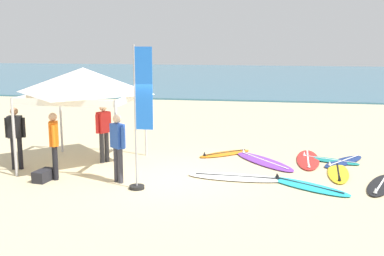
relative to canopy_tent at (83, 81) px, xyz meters
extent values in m
plane|color=beige|center=(2.54, -0.81, -2.39)|extent=(80.00, 80.00, 0.00)
cube|color=#386B84|center=(2.54, 32.58, -2.34)|extent=(80.00, 36.00, 0.10)
cylinder|color=#B7B7BC|center=(-1.37, -1.37, -1.36)|extent=(0.07, 0.07, 2.05)
cylinder|color=#B7B7BC|center=(1.37, -1.37, -1.36)|extent=(0.07, 0.07, 2.05)
cylinder|color=#B7B7BC|center=(-1.37, 1.37, -1.36)|extent=(0.07, 0.07, 2.05)
cylinder|color=#B7B7BC|center=(1.37, 1.37, -1.36)|extent=(0.07, 0.07, 2.05)
cube|color=white|center=(0.00, -1.37, -0.43)|extent=(2.74, 0.03, 0.18)
cube|color=white|center=(0.00, 1.37, -0.43)|extent=(2.74, 0.03, 0.18)
cube|color=white|center=(-1.37, 0.00, -0.43)|extent=(0.03, 2.74, 0.18)
cube|color=white|center=(1.37, 0.00, -0.43)|extent=(0.03, 2.74, 0.18)
pyramid|color=white|center=(0.00, 0.00, 0.01)|extent=(2.86, 2.86, 0.70)
ellipsoid|color=yellow|center=(6.92, 0.24, -2.35)|extent=(0.72, 2.06, 0.07)
cube|color=black|center=(6.92, 0.24, -2.31)|extent=(0.19, 1.71, 0.01)
cone|color=black|center=(6.84, -0.58, -2.26)|extent=(0.09, 0.09, 0.12)
ellipsoid|color=navy|center=(7.22, 1.49, -2.35)|extent=(1.55, 1.85, 0.07)
cube|color=white|center=(7.22, 1.49, -2.31)|extent=(1.00, 1.34, 0.01)
cone|color=white|center=(6.76, 0.86, -2.26)|extent=(0.09, 0.09, 0.12)
ellipsoid|color=white|center=(4.30, -0.62, -2.35)|extent=(2.56, 0.81, 0.07)
cube|color=black|center=(4.30, -0.62, -2.31)|extent=(2.15, 0.16, 0.01)
cone|color=black|center=(5.34, -0.67, -2.26)|extent=(0.09, 0.09, 0.12)
ellipsoid|color=purple|center=(4.95, 1.13, -2.35)|extent=(2.11, 2.42, 0.07)
cube|color=white|center=(4.95, 1.13, -2.31)|extent=(1.37, 1.73, 0.01)
cone|color=white|center=(4.31, 1.95, -2.26)|extent=(0.09, 0.09, 0.12)
ellipsoid|color=red|center=(6.22, 1.54, -2.35)|extent=(0.75, 2.42, 0.07)
cube|color=white|center=(6.22, 1.54, -2.31)|extent=(0.13, 2.04, 0.01)
cone|color=white|center=(6.18, 0.56, -2.26)|extent=(0.09, 0.09, 0.12)
ellipsoid|color=black|center=(7.81, -0.67, -2.35)|extent=(1.23, 2.09, 0.07)
cube|color=white|center=(7.81, -0.67, -2.31)|extent=(0.65, 1.63, 0.01)
cone|color=white|center=(7.51, -1.45, -2.26)|extent=(0.09, 0.09, 0.12)
ellipsoid|color=#19847F|center=(6.81, 1.58, -2.35)|extent=(1.85, 1.20, 0.07)
cube|color=white|center=(6.81, 1.58, -2.31)|extent=(1.42, 0.69, 0.01)
cone|color=white|center=(6.13, 1.90, -2.26)|extent=(0.09, 0.09, 0.12)
ellipsoid|color=#23B2CC|center=(6.05, -1.08, -2.35)|extent=(2.14, 1.72, 0.07)
cube|color=black|center=(6.05, -1.08, -2.31)|extent=(1.56, 1.08, 0.01)
cone|color=black|center=(5.31, -0.57, -2.26)|extent=(0.09, 0.09, 0.12)
ellipsoid|color=orange|center=(3.74, 1.88, -2.35)|extent=(1.70, 1.55, 0.07)
cube|color=black|center=(3.74, 1.88, -2.31)|extent=(1.20, 1.03, 0.01)
cone|color=black|center=(3.17, 1.39, -2.26)|extent=(0.09, 0.09, 0.12)
cylinder|color=#383842|center=(1.49, -1.48, -1.95)|extent=(0.13, 0.13, 0.88)
cylinder|color=#383842|center=(1.35, -1.36, -1.95)|extent=(0.13, 0.13, 0.88)
cube|color=#2851B2|center=(1.42, -1.42, -1.21)|extent=(0.42, 0.40, 0.60)
sphere|color=beige|center=(1.42, -1.42, -0.78)|extent=(0.21, 0.21, 0.21)
cylinder|color=#2851B2|center=(1.60, -1.56, -1.23)|extent=(0.09, 0.09, 0.54)
cylinder|color=#2851B2|center=(1.24, -1.28, -1.23)|extent=(0.09, 0.09, 0.54)
cylinder|color=black|center=(-0.22, -1.51, -1.95)|extent=(0.13, 0.13, 0.88)
cylinder|color=black|center=(-0.29, -1.34, -1.95)|extent=(0.13, 0.13, 0.88)
cube|color=orange|center=(-0.25, -1.43, -1.21)|extent=(0.35, 0.42, 0.60)
sphere|color=tan|center=(-0.25, -1.43, -0.78)|extent=(0.21, 0.21, 0.21)
cylinder|color=orange|center=(-0.16, -1.64, -1.23)|extent=(0.09, 0.09, 0.54)
cylinder|color=orange|center=(-0.34, -1.21, -1.23)|extent=(0.09, 0.09, 0.54)
cylinder|color=black|center=(-1.79, -0.75, -1.95)|extent=(0.13, 0.13, 0.88)
cylinder|color=black|center=(-1.61, -0.71, -1.95)|extent=(0.13, 0.13, 0.88)
cube|color=black|center=(-1.70, -0.73, -1.21)|extent=(0.40, 0.29, 0.60)
sphere|color=#9E7051|center=(-1.70, -0.73, -0.78)|extent=(0.21, 0.21, 0.21)
cylinder|color=black|center=(-1.93, -0.78, -1.23)|extent=(0.09, 0.09, 0.54)
cylinder|color=black|center=(-1.48, -0.68, -1.23)|extent=(0.09, 0.09, 0.54)
cylinder|color=#2D2D33|center=(0.44, 0.44, -1.95)|extent=(0.13, 0.13, 0.88)
cylinder|color=#2D2D33|center=(0.35, 0.29, -1.95)|extent=(0.13, 0.13, 0.88)
cube|color=red|center=(0.40, 0.37, -1.21)|extent=(0.37, 0.42, 0.60)
sphere|color=beige|center=(0.40, 0.37, -0.78)|extent=(0.21, 0.21, 0.21)
cylinder|color=red|center=(0.51, 0.57, -1.23)|extent=(0.09, 0.09, 0.54)
cylinder|color=red|center=(0.28, 0.17, -1.23)|extent=(0.09, 0.09, 0.54)
cylinder|color=#99999E|center=(2.02, -1.87, -0.69)|extent=(0.04, 0.04, 3.40)
cube|color=blue|center=(2.24, -1.87, 0.01)|extent=(0.40, 0.02, 1.90)
cylinder|color=black|center=(2.02, -1.87, -2.35)|extent=(0.36, 0.36, 0.08)
cube|color=#232328|center=(-0.47, -1.63, -2.25)|extent=(0.40, 0.64, 0.28)
camera|label=1|loc=(5.15, -12.31, 1.13)|focal=44.31mm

